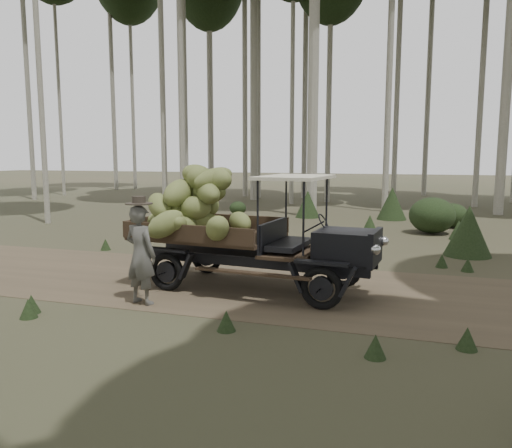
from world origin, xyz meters
name	(u,v)px	position (x,y,z in m)	size (l,w,h in m)	color
ground	(224,284)	(0.00, 0.00, 0.00)	(120.00, 120.00, 0.00)	#473D2B
dirt_track	(224,284)	(0.00, 0.00, 0.00)	(70.00, 4.00, 0.01)	brown
banana_truck	(222,217)	(0.05, -0.21, 1.32)	(4.85, 2.49, 2.38)	black
farmer	(141,254)	(-0.85, -1.62, 0.85)	(0.68, 0.54, 1.81)	#51504A
undergrowth	(262,264)	(0.86, -0.31, 0.52)	(18.39, 24.41, 1.37)	#233319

